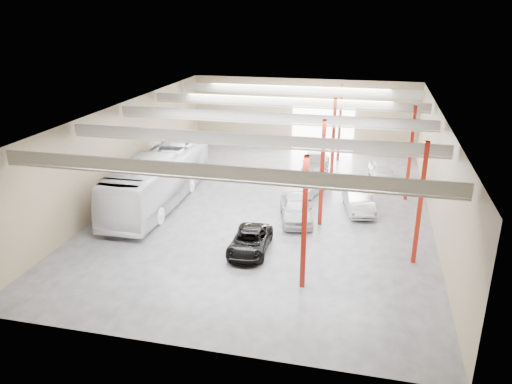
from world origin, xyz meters
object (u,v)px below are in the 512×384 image
at_px(car_row_c, 316,163).
at_px(coach_bus, 159,179).
at_px(car_row_a, 296,208).
at_px(car_row_b, 311,185).
at_px(car_right_near, 358,200).
at_px(car_right_far, 382,171).
at_px(black_sedan, 250,241).

bearing_deg(car_row_c, coach_bus, -139.82).
height_order(car_row_a, car_row_b, car_row_a).
height_order(car_row_b, car_right_near, car_right_near).
bearing_deg(car_row_c, car_right_near, -67.72).
xyz_separation_m(car_row_a, car_right_near, (4.00, 2.65, -0.05)).
xyz_separation_m(car_row_c, car_right_far, (5.56, -0.82, -0.09)).
bearing_deg(car_right_far, coach_bus, -160.28).
distance_m(coach_bus, car_row_c, 14.20).
distance_m(coach_bus, car_row_b, 11.38).
bearing_deg(car_row_b, car_right_near, -16.18).
height_order(car_row_a, car_right_far, car_row_a).
xyz_separation_m(car_row_b, car_right_near, (3.69, -2.55, 0.11)).
relative_size(car_row_a, car_right_far, 1.15).
bearing_deg(black_sedan, car_row_a, 68.12).
relative_size(car_row_b, car_right_near, 0.86).
height_order(car_row_c, car_right_near, car_row_c).
distance_m(black_sedan, car_row_a, 5.54).
bearing_deg(black_sedan, car_row_b, 76.15).
bearing_deg(car_row_b, car_row_c, 111.29).
relative_size(coach_bus, car_right_far, 3.14).
height_order(black_sedan, car_right_far, car_right_far).
xyz_separation_m(car_row_b, car_right_far, (5.29, 4.62, 0.05)).
distance_m(black_sedan, car_row_b, 10.63).
bearing_deg(black_sedan, coach_bus, 142.15).
relative_size(coach_bus, car_row_b, 3.24).
relative_size(car_row_b, car_row_c, 0.74).
height_order(coach_bus, car_right_far, coach_bus).
relative_size(black_sedan, car_row_b, 1.10).
bearing_deg(car_row_b, car_right_far, 59.56).
xyz_separation_m(car_row_a, car_row_b, (0.31, 5.20, -0.16)).
height_order(black_sedan, car_right_near, car_right_near).
relative_size(car_row_b, car_right_far, 0.97).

